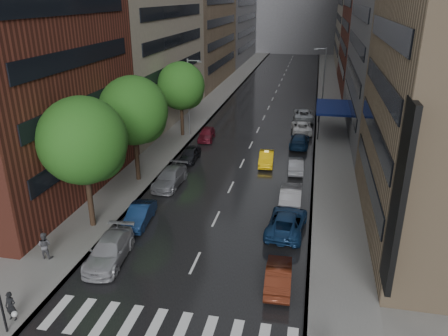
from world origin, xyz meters
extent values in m
plane|color=gray|center=(0.00, 0.00, 0.00)|extent=(220.00, 220.00, 0.00)
cube|color=black|center=(0.00, 50.00, 0.01)|extent=(14.00, 140.00, 0.01)
cube|color=gray|center=(-9.00, 50.00, 0.07)|extent=(4.00, 140.00, 0.15)
cube|color=gray|center=(9.00, 50.00, 0.07)|extent=(4.00, 140.00, 0.15)
cube|color=silver|center=(-6.10, -2.00, 0.01)|extent=(0.55, 2.80, 0.01)
cube|color=silver|center=(-4.70, -2.00, 0.01)|extent=(0.55, 2.80, 0.01)
cube|color=silver|center=(-3.30, -2.00, 0.01)|extent=(0.55, 2.80, 0.01)
cube|color=silver|center=(-1.90, -2.00, 0.01)|extent=(0.55, 2.80, 0.01)
cube|color=silver|center=(-0.50, -2.00, 0.01)|extent=(0.55, 2.80, 0.01)
cube|color=silver|center=(0.90, -2.00, 0.01)|extent=(0.55, 2.80, 0.01)
cube|color=silver|center=(2.30, -2.00, 0.01)|extent=(0.55, 2.80, 0.01)
cube|color=maroon|center=(-15.00, 12.00, 13.00)|extent=(8.00, 20.00, 26.00)
cube|color=#937A5B|center=(-15.00, 64.00, 11.00)|extent=(8.00, 28.00, 22.00)
cube|color=slate|center=(15.00, 36.00, 12.00)|extent=(8.00, 28.00, 24.00)
cube|color=gray|center=(15.00, 94.00, 14.00)|extent=(8.00, 32.00, 28.00)
cube|color=black|center=(11.10, 2.00, 6.50)|extent=(0.30, 2.20, 10.00)
cylinder|color=#382619|center=(-8.60, 7.02, 2.67)|extent=(0.40, 0.40, 5.33)
sphere|color=#1E5116|center=(-8.60, 7.02, 6.67)|extent=(6.09, 6.09, 6.09)
cylinder|color=#382619|center=(-8.60, 15.76, 2.64)|extent=(0.40, 0.40, 5.27)
sphere|color=#1E5116|center=(-8.60, 15.76, 6.59)|extent=(6.03, 6.03, 6.03)
cylinder|color=#382619|center=(-8.60, 29.68, 2.43)|extent=(0.40, 0.40, 4.87)
sphere|color=#1E5116|center=(-8.60, 29.68, 6.08)|extent=(5.56, 5.56, 5.56)
imported|color=yellow|center=(2.41, 22.22, 0.66)|extent=(1.66, 4.11, 1.33)
imported|color=gray|center=(-5.40, 3.14, 0.76)|extent=(2.61, 5.42, 1.52)
imported|color=#0F2449|center=(-5.40, 8.17, 0.70)|extent=(1.76, 4.35, 1.40)
imported|color=slate|center=(-5.40, 15.32, 0.75)|extent=(2.28, 5.24, 1.50)
imported|color=black|center=(-5.40, 21.77, 0.69)|extent=(1.63, 4.03, 1.37)
imported|color=maroon|center=(-5.40, 28.79, 0.72)|extent=(2.07, 4.36, 1.44)
imported|color=#531F10|center=(5.40, 2.76, 0.70)|extent=(1.64, 4.29, 1.40)
imported|color=navy|center=(5.40, 9.22, 0.76)|extent=(2.95, 5.66, 1.52)
imported|color=gray|center=(5.40, 13.61, 0.79)|extent=(1.76, 4.83, 1.58)
imported|color=gray|center=(5.40, 20.96, 0.67)|extent=(1.66, 4.13, 1.33)
imported|color=#0D223E|center=(5.40, 28.55, 0.73)|extent=(2.18, 5.09, 1.46)
imported|color=white|center=(5.40, 34.13, 0.72)|extent=(2.88, 5.37, 1.43)
imported|color=#B0B5BA|center=(5.40, 39.96, 0.78)|extent=(2.97, 5.79, 1.56)
imported|color=black|center=(-7.86, -3.12, 0.97)|extent=(0.61, 0.41, 1.65)
sphere|color=white|center=(-7.66, -3.22, 0.60)|extent=(0.32, 0.32, 0.32)
imported|color=#4F4F54|center=(-9.48, 2.42, 1.05)|extent=(0.92, 0.74, 1.80)
imported|color=black|center=(-9.48, 2.42, 1.80)|extent=(0.96, 0.98, 0.88)
cylinder|color=black|center=(-7.60, -3.98, 1.75)|extent=(0.12, 0.12, 3.20)
cylinder|color=gray|center=(-7.80, 30.00, 4.65)|extent=(0.18, 0.18, 9.00)
cube|color=gray|center=(-6.40, 30.00, 8.85)|extent=(0.50, 0.22, 0.16)
cylinder|color=gray|center=(7.80, 45.00, 4.65)|extent=(0.18, 0.18, 9.00)
cube|color=gray|center=(6.40, 45.00, 8.85)|extent=(0.50, 0.22, 0.16)
cube|color=navy|center=(9.00, 35.00, 3.15)|extent=(4.00, 8.00, 0.25)
cylinder|color=black|center=(7.40, 31.20, 1.65)|extent=(0.12, 0.12, 3.00)
cylinder|color=black|center=(7.40, 38.80, 1.65)|extent=(0.12, 0.12, 3.00)
camera|label=1|loc=(6.65, -18.73, 15.91)|focal=35.00mm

